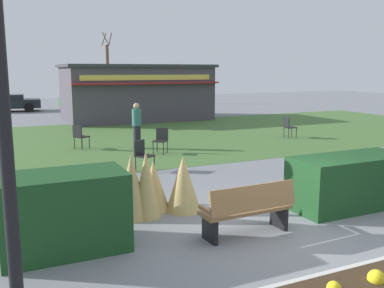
{
  "coord_description": "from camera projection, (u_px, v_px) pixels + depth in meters",
  "views": [
    {
      "loc": [
        -4.64,
        -5.89,
        2.88
      ],
      "look_at": [
        -0.3,
        3.51,
        1.08
      ],
      "focal_mm": 39.8,
      "sensor_mm": 36.0,
      "label": 1
    }
  ],
  "objects": [
    {
      "name": "ornamental_grass_behind_right",
      "position": [
        153.0,
        186.0,
        8.78
      ],
      "size": [
        0.68,
        0.68,
        1.04
      ],
      "primitive_type": "cone",
      "color": "tan",
      "rests_on": "ground_plane"
    },
    {
      "name": "cafe_chair_west",
      "position": [
        80.0,
        135.0,
        15.61
      ],
      "size": [
        0.61,
        0.61,
        0.89
      ],
      "color": "black",
      "rests_on": "ground_plane"
    },
    {
      "name": "cafe_chair_east",
      "position": [
        142.0,
        153.0,
        12.23
      ],
      "size": [
        0.61,
        0.61,
        0.89
      ],
      "color": "black",
      "rests_on": "ground_plane"
    },
    {
      "name": "food_kiosk",
      "position": [
        136.0,
        92.0,
        25.01
      ],
      "size": [
        8.41,
        5.0,
        3.19
      ],
      "color": "#47424C",
      "rests_on": "ground_plane"
    },
    {
      "name": "hedge_right",
      "position": [
        350.0,
        182.0,
        9.01
      ],
      "size": [
        2.64,
        1.1,
        1.1
      ],
      "primitive_type": "cube",
      "color": "#19421E",
      "rests_on": "ground_plane"
    },
    {
      "name": "hedge_left",
      "position": [
        64.0,
        212.0,
        6.8
      ],
      "size": [
        1.95,
        1.1,
        1.28
      ],
      "primitive_type": "cube",
      "color": "#19421E",
      "rests_on": "ground_plane"
    },
    {
      "name": "parked_car_center_slot",
      "position": [
        88.0,
        100.0,
        32.09
      ],
      "size": [
        4.28,
        2.21,
        1.2
      ],
      "color": "#2D6638",
      "rests_on": "ground_plane"
    },
    {
      "name": "tree_left_bg",
      "position": [
        108.0,
        72.0,
        37.95
      ],
      "size": [
        0.91,
        0.96,
        6.13
      ],
      "color": "brown",
      "rests_on": "ground_plane"
    },
    {
      "name": "cafe_chair_center",
      "position": [
        289.0,
        126.0,
        18.25
      ],
      "size": [
        0.49,
        0.49,
        0.89
      ],
      "color": "black",
      "rests_on": "ground_plane"
    },
    {
      "name": "lamppost_near",
      "position": [
        4.0,
        120.0,
        3.57
      ],
      "size": [
        0.36,
        0.36,
        3.9
      ],
      "color": "black",
      "rests_on": "ground_plane"
    },
    {
      "name": "ornamental_grass_behind_far",
      "position": [
        183.0,
        184.0,
        8.74
      ],
      "size": [
        0.73,
        0.73,
        1.16
      ],
      "primitive_type": "cone",
      "color": "tan",
      "rests_on": "ground_plane"
    },
    {
      "name": "park_bench",
      "position": [
        248.0,
        209.0,
        7.43
      ],
      "size": [
        1.72,
        0.58,
        0.95
      ],
      "color": "olive",
      "rests_on": "ground_plane"
    },
    {
      "name": "ornamental_grass_behind_center",
      "position": [
        132.0,
        186.0,
        8.29
      ],
      "size": [
        0.68,
        0.68,
        1.28
      ],
      "primitive_type": "cone",
      "color": "tan",
      "rests_on": "ground_plane"
    },
    {
      "name": "parked_car_west_slot",
      "position": [
        8.0,
        102.0,
        29.8
      ],
      "size": [
        4.3,
        2.24,
        1.2
      ],
      "color": "black",
      "rests_on": "ground_plane"
    },
    {
      "name": "ground_plane",
      "position": [
        288.0,
        232.0,
        7.68
      ],
      "size": [
        80.0,
        80.0,
        0.0
      ],
      "primitive_type": "plane",
      "color": "slate"
    },
    {
      "name": "cafe_chair_north",
      "position": [
        161.0,
        138.0,
        14.85
      ],
      "size": [
        0.62,
        0.62,
        0.89
      ],
      "color": "black",
      "rests_on": "ground_plane"
    },
    {
      "name": "ornamental_grass_behind_left",
      "position": [
        146.0,
        184.0,
        8.34
      ],
      "size": [
        0.57,
        0.57,
        1.35
      ],
      "primitive_type": "cone",
      "color": "tan",
      "rests_on": "ground_plane"
    },
    {
      "name": "person_strolling",
      "position": [
        137.0,
        125.0,
        15.71
      ],
      "size": [
        0.34,
        0.34,
        1.69
      ],
      "rotation": [
        0.0,
        0.0,
        3.09
      ],
      "color": "#23232D",
      "rests_on": "ground_plane"
    },
    {
      "name": "lawn_patch",
      "position": [
        120.0,
        139.0,
        17.93
      ],
      "size": [
        36.0,
        12.0,
        0.01
      ],
      "primitive_type": "cube",
      "color": "#446B33",
      "rests_on": "ground_plane"
    }
  ]
}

